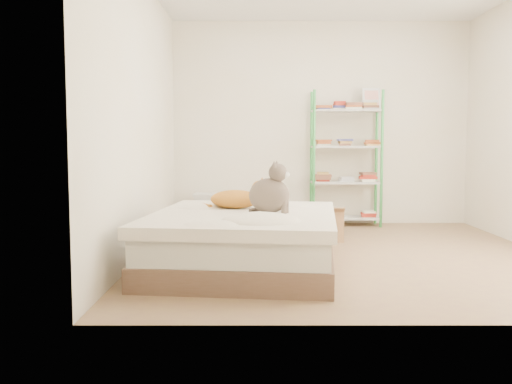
{
  "coord_description": "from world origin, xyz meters",
  "views": [
    {
      "loc": [
        -0.84,
        -5.32,
        1.06
      ],
      "look_at": [
        -0.84,
        -0.32,
        0.62
      ],
      "focal_mm": 40.0,
      "sensor_mm": 36.0,
      "label": 1
    }
  ],
  "objects_px": {
    "cardboard_box": "(320,224)",
    "white_bin": "(209,209)",
    "orange_cat": "(235,197)",
    "grey_cat": "(269,188)",
    "shelf_unit": "(346,156)",
    "bed": "(244,241)"
  },
  "relations": [
    {
      "from": "bed",
      "to": "cardboard_box",
      "type": "bearing_deg",
      "value": 67.5
    },
    {
      "from": "cardboard_box",
      "to": "bed",
      "type": "bearing_deg",
      "value": -117.28
    },
    {
      "from": "white_bin",
      "to": "grey_cat",
      "type": "bearing_deg",
      "value": -74.23
    },
    {
      "from": "grey_cat",
      "to": "white_bin",
      "type": "height_order",
      "value": "grey_cat"
    },
    {
      "from": "orange_cat",
      "to": "grey_cat",
      "type": "xyz_separation_m",
      "value": [
        0.29,
        -0.32,
        0.1
      ]
    },
    {
      "from": "orange_cat",
      "to": "cardboard_box",
      "type": "bearing_deg",
      "value": 53.6
    },
    {
      "from": "bed",
      "to": "shelf_unit",
      "type": "bearing_deg",
      "value": 70.24
    },
    {
      "from": "bed",
      "to": "white_bin",
      "type": "xyz_separation_m",
      "value": [
        -0.5,
        2.47,
        -0.03
      ]
    },
    {
      "from": "orange_cat",
      "to": "white_bin",
      "type": "height_order",
      "value": "orange_cat"
    },
    {
      "from": "orange_cat",
      "to": "grey_cat",
      "type": "height_order",
      "value": "grey_cat"
    },
    {
      "from": "grey_cat",
      "to": "shelf_unit",
      "type": "relative_size",
      "value": 0.24
    },
    {
      "from": "cardboard_box",
      "to": "white_bin",
      "type": "distance_m",
      "value": 1.66
    },
    {
      "from": "grey_cat",
      "to": "shelf_unit",
      "type": "distance_m",
      "value": 2.74
    },
    {
      "from": "bed",
      "to": "cardboard_box",
      "type": "height_order",
      "value": "bed"
    },
    {
      "from": "white_bin",
      "to": "orange_cat",
      "type": "bearing_deg",
      "value": -79.27
    },
    {
      "from": "shelf_unit",
      "to": "white_bin",
      "type": "relative_size",
      "value": 4.21
    },
    {
      "from": "shelf_unit",
      "to": "bed",
      "type": "bearing_deg",
      "value": -116.44
    },
    {
      "from": "cardboard_box",
      "to": "grey_cat",
      "type": "bearing_deg",
      "value": -110.07
    },
    {
      "from": "bed",
      "to": "orange_cat",
      "type": "distance_m",
      "value": 0.45
    },
    {
      "from": "shelf_unit",
      "to": "white_bin",
      "type": "bearing_deg",
      "value": -178.98
    },
    {
      "from": "orange_cat",
      "to": "grey_cat",
      "type": "relative_size",
      "value": 1.23
    },
    {
      "from": "shelf_unit",
      "to": "cardboard_box",
      "type": "relative_size",
      "value": 3.61
    }
  ]
}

